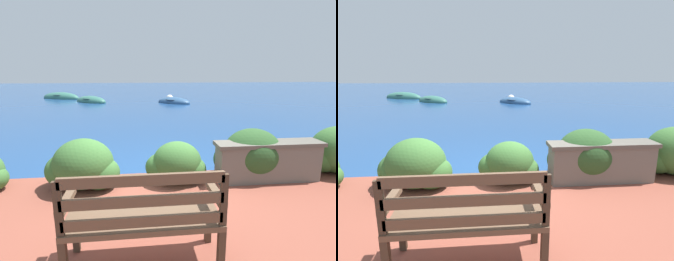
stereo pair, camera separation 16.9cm
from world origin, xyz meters
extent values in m
plane|color=navy|center=(0.00, 0.00, 0.00)|extent=(80.00, 80.00, 0.00)
cube|color=#433123|center=(-1.00, -1.90, 0.42)|extent=(0.06, 0.06, 0.40)
cube|color=#433123|center=(0.28, -1.90, 0.42)|extent=(0.06, 0.06, 0.40)
cube|color=#433123|center=(0.28, -2.32, 0.42)|extent=(0.06, 0.06, 0.40)
cube|color=brown|center=(-0.36, -2.11, 0.65)|extent=(1.35, 0.48, 0.05)
cube|color=brown|center=(-0.36, -2.32, 0.75)|extent=(1.28, 0.04, 0.09)
cube|color=brown|center=(-0.36, -2.32, 0.93)|extent=(1.28, 0.04, 0.09)
cube|color=brown|center=(-0.36, -2.32, 1.10)|extent=(1.28, 0.04, 0.09)
cube|color=#433123|center=(-1.00, -2.32, 0.90)|extent=(0.06, 0.04, 0.45)
cube|color=#433123|center=(0.28, -2.32, 0.90)|extent=(0.06, 0.04, 0.45)
cube|color=brown|center=(-1.00, -2.11, 0.85)|extent=(0.07, 0.43, 0.05)
cube|color=brown|center=(0.28, -2.11, 0.85)|extent=(0.07, 0.43, 0.05)
cube|color=#666056|center=(1.61, -0.50, 0.50)|extent=(1.60, 0.35, 0.57)
cube|color=#565249|center=(1.61, -0.50, 0.82)|extent=(1.68, 0.39, 0.06)
ellipsoid|color=#38662D|center=(-1.20, -0.46, 0.59)|extent=(0.87, 0.79, 0.74)
ellipsoid|color=#38662D|center=(-1.44, -0.40, 0.48)|extent=(0.66, 0.59, 0.52)
ellipsoid|color=#38662D|center=(-0.98, -0.51, 0.46)|extent=(0.61, 0.55, 0.48)
ellipsoid|color=#38662D|center=(0.19, -0.39, 0.54)|extent=(0.75, 0.68, 0.64)
ellipsoid|color=#38662D|center=(-0.02, -0.33, 0.45)|extent=(0.56, 0.51, 0.45)
ellipsoid|color=#38662D|center=(0.38, -0.43, 0.43)|extent=(0.53, 0.47, 0.41)
ellipsoid|color=#284C23|center=(1.43, -0.32, 0.62)|extent=(0.94, 0.84, 0.80)
ellipsoid|color=#284C23|center=(1.17, -0.25, 0.50)|extent=(0.70, 0.63, 0.56)
ellipsoid|color=#284C23|center=(1.66, -0.37, 0.48)|extent=(0.66, 0.59, 0.52)
ellipsoid|color=#38662D|center=(2.72, -0.24, 0.50)|extent=(0.70, 0.63, 0.56)
ellipsoid|color=#2D517A|center=(1.79, 11.64, 0.05)|extent=(2.33, 2.25, 0.62)
torus|color=#2D4157|center=(1.79, 11.64, 0.22)|extent=(1.43, 1.43, 0.07)
cube|color=#846647|center=(1.54, 11.87, 0.19)|extent=(0.62, 0.66, 0.04)
cube|color=#846647|center=(2.00, 11.45, 0.19)|extent=(0.62, 0.66, 0.04)
ellipsoid|color=#336B5B|center=(-3.30, 12.63, 0.05)|extent=(2.43, 2.18, 0.69)
torus|color=#304F46|center=(-3.30, 12.63, 0.24)|extent=(1.33, 1.33, 0.07)
cube|color=#846647|center=(-3.02, 12.42, 0.21)|extent=(0.55, 0.66, 0.04)
cube|color=#846647|center=(-3.53, 12.82, 0.21)|extent=(0.55, 0.66, 0.04)
ellipsoid|color=#336B5B|center=(-5.79, 15.10, 0.06)|extent=(3.05, 2.09, 0.79)
torus|color=#304F46|center=(-5.79, 15.10, 0.28)|extent=(1.32, 1.32, 0.07)
cube|color=#846647|center=(-6.18, 15.28, 0.25)|extent=(0.43, 0.76, 0.04)
cube|color=#846647|center=(-5.46, 14.95, 0.25)|extent=(0.43, 0.76, 0.04)
sphere|color=white|center=(1.78, 13.68, 0.08)|extent=(0.48, 0.48, 0.48)
torus|color=navy|center=(1.78, 13.68, 0.08)|extent=(0.53, 0.53, 0.06)
camera|label=1|loc=(-0.39, -4.19, 1.91)|focal=28.00mm
camera|label=2|loc=(-0.22, -4.20, 1.91)|focal=28.00mm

